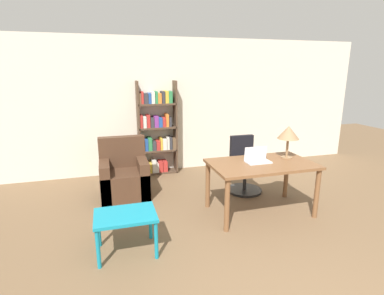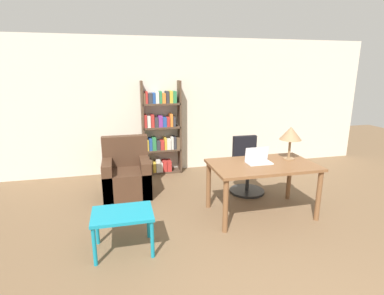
{
  "view_description": "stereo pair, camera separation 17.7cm",
  "coord_description": "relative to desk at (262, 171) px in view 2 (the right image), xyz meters",
  "views": [
    {
      "loc": [
        -1.61,
        -1.51,
        2.06
      ],
      "look_at": [
        -0.49,
        2.36,
        1.02
      ],
      "focal_mm": 28.0,
      "sensor_mm": 36.0,
      "label": 1
    },
    {
      "loc": [
        -1.44,
        -1.56,
        2.06
      ],
      "look_at": [
        -0.49,
        2.36,
        1.02
      ],
      "focal_mm": 28.0,
      "sensor_mm": 36.0,
      "label": 2
    }
  ],
  "objects": [
    {
      "name": "armchair",
      "position": [
        -1.89,
        1.21,
        -0.35
      ],
      "size": [
        0.77,
        0.71,
        0.97
      ],
      "color": "#472D1E",
      "rests_on": "ground_plane"
    },
    {
      "name": "table_lamp",
      "position": [
        0.49,
        0.12,
        0.49
      ],
      "size": [
        0.32,
        0.32,
        0.49
      ],
      "color": "olive",
      "rests_on": "desk"
    },
    {
      "name": "laptop",
      "position": [
        -0.05,
        0.06,
        0.15
      ],
      "size": [
        0.36,
        0.21,
        0.22
      ],
      "color": "silver",
      "rests_on": "desk"
    },
    {
      "name": "wall_back",
      "position": [
        -0.5,
        2.37,
        0.68
      ],
      "size": [
        8.0,
        0.06,
        2.7
      ],
      "color": "beige",
      "rests_on": "ground_plane"
    },
    {
      "name": "bookshelf",
      "position": [
        -1.16,
        2.18,
        0.19
      ],
      "size": [
        0.78,
        0.28,
        1.87
      ],
      "color": "#4C3828",
      "rests_on": "ground_plane"
    },
    {
      "name": "office_chair",
      "position": [
        0.14,
        0.84,
        -0.28
      ],
      "size": [
        0.6,
        0.6,
        0.97
      ],
      "color": "black",
      "rests_on": "ground_plane"
    },
    {
      "name": "desk",
      "position": [
        0.0,
        0.0,
        0.0
      ],
      "size": [
        1.49,
        0.88,
        0.77
      ],
      "color": "brown",
      "rests_on": "ground_plane"
    },
    {
      "name": "side_table_blue",
      "position": [
        -1.98,
        -0.49,
        -0.25
      ],
      "size": [
        0.69,
        0.5,
        0.49
      ],
      "color": "teal",
      "rests_on": "ground_plane"
    }
  ]
}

